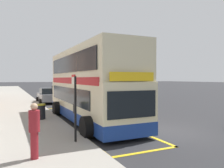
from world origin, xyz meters
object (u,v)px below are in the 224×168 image
at_px(bus_stop_sign, 75,102).
at_px(pedestrian_waiting_near_sign, 34,128).
at_px(parked_car_white_ahead, 57,85).
at_px(double_decker_bus, 89,88).
at_px(parked_car_maroon_across, 116,93).
at_px(litter_bin, 41,111).
at_px(parked_car_grey_kerbside, 48,96).

relative_size(bus_stop_sign, pedestrian_waiting_near_sign, 1.53).
bearing_deg(bus_stop_sign, parked_car_white_ahead, 79.69).
bearing_deg(double_decker_bus, pedestrian_waiting_near_sign, -123.27).
relative_size(double_decker_bus, bus_stop_sign, 4.00).
distance_m(bus_stop_sign, parked_car_maroon_across, 18.64).
bearing_deg(parked_car_maroon_across, double_decker_bus, 59.80).
bearing_deg(litter_bin, parked_car_white_ahead, 77.80).
bearing_deg(parked_car_white_ahead, double_decker_bus, -100.32).
distance_m(parked_car_grey_kerbside, parked_car_maroon_across, 8.13).
xyz_separation_m(bus_stop_sign, litter_bin, (-0.59, 5.60, -1.10)).
height_order(parked_car_white_ahead, pedestrian_waiting_near_sign, pedestrian_waiting_near_sign).
height_order(parked_car_grey_kerbside, pedestrian_waiting_near_sign, pedestrian_waiting_near_sign).
bearing_deg(bus_stop_sign, parked_car_maroon_across, 59.04).
xyz_separation_m(bus_stop_sign, parked_car_white_ahead, (9.59, 52.71, -0.91)).
relative_size(pedestrian_waiting_near_sign, litter_bin, 1.87).
height_order(double_decker_bus, bus_stop_sign, double_decker_bus).
xyz_separation_m(bus_stop_sign, pedestrian_waiting_near_sign, (-1.68, -1.37, -0.62)).
relative_size(double_decker_bus, parked_car_white_ahead, 2.53).
relative_size(bus_stop_sign, parked_car_maroon_across, 0.63).
xyz_separation_m(parked_car_grey_kerbside, litter_bin, (-2.04, -10.16, -0.19)).
bearing_deg(pedestrian_waiting_near_sign, bus_stop_sign, 39.32).
distance_m(parked_car_grey_kerbside, litter_bin, 10.37).
bearing_deg(pedestrian_waiting_near_sign, parked_car_grey_kerbside, 79.68).
distance_m(parked_car_white_ahead, pedestrian_waiting_near_sign, 55.25).
relative_size(double_decker_bus, litter_bin, 11.42).
distance_m(parked_car_white_ahead, litter_bin, 48.20).
height_order(double_decker_bus, parked_car_white_ahead, double_decker_bus).
height_order(parked_car_white_ahead, litter_bin, parked_car_white_ahead).
bearing_deg(bus_stop_sign, pedestrian_waiting_near_sign, -140.68).
xyz_separation_m(bus_stop_sign, parked_car_maroon_across, (9.58, 15.97, -0.91)).
bearing_deg(parked_car_grey_kerbside, parked_car_maroon_across, 1.59).
relative_size(parked_car_maroon_across, parked_car_white_ahead, 1.00).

